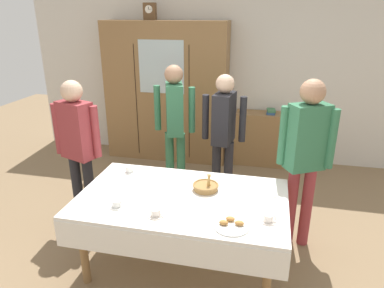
% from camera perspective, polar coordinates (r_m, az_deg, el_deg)
% --- Properties ---
extents(ground_plane, '(12.00, 12.00, 0.00)m').
position_cam_1_polar(ground_plane, '(3.71, -0.71, -16.99)').
color(ground_plane, '#846B4C').
rests_on(ground_plane, ground).
extents(back_wall, '(6.40, 0.10, 2.70)m').
position_cam_1_polar(back_wall, '(5.62, 5.64, 11.25)').
color(back_wall, silver).
rests_on(back_wall, ground).
extents(dining_table, '(1.84, 1.11, 0.74)m').
position_cam_1_polar(dining_table, '(3.15, -1.78, -10.24)').
color(dining_table, olive).
rests_on(dining_table, ground).
extents(wall_cabinet, '(1.91, 0.46, 2.15)m').
position_cam_1_polar(wall_cabinet, '(5.57, -4.18, 8.34)').
color(wall_cabinet, olive).
rests_on(wall_cabinet, ground).
extents(mantel_clock, '(0.18, 0.11, 0.24)m').
position_cam_1_polar(mantel_clock, '(5.51, -6.86, 20.64)').
color(mantel_clock, brown).
rests_on(mantel_clock, wall_cabinet).
extents(bookshelf_low, '(1.05, 0.35, 0.82)m').
position_cam_1_polar(bookshelf_low, '(5.57, 12.39, 0.80)').
color(bookshelf_low, olive).
rests_on(bookshelf_low, ground).
extents(book_stack, '(0.14, 0.21, 0.06)m').
position_cam_1_polar(book_stack, '(5.44, 12.75, 5.18)').
color(book_stack, '#2D5184').
rests_on(book_stack, bookshelf_low).
extents(tea_cup_front_edge, '(0.13, 0.13, 0.06)m').
position_cam_1_polar(tea_cup_front_edge, '(3.04, -12.13, -9.51)').
color(tea_cup_front_edge, white).
rests_on(tea_cup_front_edge, dining_table).
extents(tea_cup_mid_right, '(0.13, 0.13, 0.06)m').
position_cam_1_polar(tea_cup_mid_right, '(2.87, -5.90, -11.13)').
color(tea_cup_mid_right, white).
rests_on(tea_cup_mid_right, dining_table).
extents(tea_cup_center, '(0.13, 0.13, 0.06)m').
position_cam_1_polar(tea_cup_center, '(2.85, 12.33, -11.78)').
color(tea_cup_center, white).
rests_on(tea_cup_center, dining_table).
extents(tea_cup_far_left, '(0.13, 0.13, 0.06)m').
position_cam_1_polar(tea_cup_far_left, '(3.63, -10.15, -4.16)').
color(tea_cup_far_left, white).
rests_on(tea_cup_far_left, dining_table).
extents(bread_basket, '(0.24, 0.24, 0.16)m').
position_cam_1_polar(bread_basket, '(3.23, 2.24, -6.92)').
color(bread_basket, '#9E7542').
rests_on(bread_basket, dining_table).
extents(pastry_plate, '(0.28, 0.28, 0.05)m').
position_cam_1_polar(pastry_plate, '(2.76, 6.42, -12.90)').
color(pastry_plate, white).
rests_on(pastry_plate, dining_table).
extents(spoon_far_left, '(0.12, 0.02, 0.01)m').
position_cam_1_polar(spoon_far_left, '(3.26, -12.83, -7.81)').
color(spoon_far_left, silver).
rests_on(spoon_far_left, dining_table).
extents(spoon_center, '(0.12, 0.02, 0.01)m').
position_cam_1_polar(spoon_center, '(3.21, 12.88, -8.34)').
color(spoon_center, silver).
rests_on(spoon_center, dining_table).
extents(spoon_mid_left, '(0.12, 0.02, 0.01)m').
position_cam_1_polar(spoon_mid_left, '(3.20, -5.61, -7.95)').
color(spoon_mid_left, silver).
rests_on(spoon_mid_left, dining_table).
extents(person_behind_table_right, '(0.52, 0.31, 1.63)m').
position_cam_1_polar(person_behind_table_right, '(3.88, -18.10, 0.50)').
color(person_behind_table_right, '#232328').
rests_on(person_behind_table_right, ground).
extents(person_by_cabinet, '(0.52, 0.35, 1.72)m').
position_cam_1_polar(person_by_cabinet, '(3.49, 18.02, -0.76)').
color(person_by_cabinet, '#933338').
rests_on(person_by_cabinet, ground).
extents(person_beside_shelf, '(0.52, 0.38, 1.61)m').
position_cam_1_polar(person_beside_shelf, '(4.18, 5.17, 2.65)').
color(person_beside_shelf, '#232328').
rests_on(person_beside_shelf, ground).
extents(person_near_right_end, '(0.52, 0.40, 1.68)m').
position_cam_1_polar(person_near_right_end, '(4.37, -2.85, 4.22)').
color(person_near_right_end, '#33704C').
rests_on(person_near_right_end, ground).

